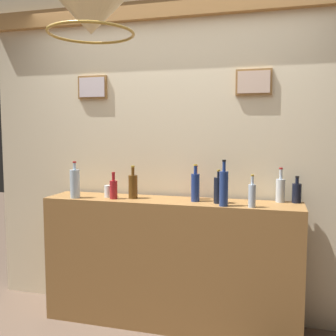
{
  "coord_description": "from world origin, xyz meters",
  "views": [
    {
      "loc": [
        0.75,
        -1.96,
        1.51
      ],
      "look_at": [
        0.0,
        0.79,
        1.24
      ],
      "focal_mm": 41.15,
      "sensor_mm": 36.0,
      "label": 1
    }
  ],
  "objects_px": {
    "liquor_bottle_brandy": "(224,188)",
    "glass_tumbler_rocks": "(109,191)",
    "liquor_bottle_rum": "(252,195)",
    "liquor_bottle_vodka": "(195,187)",
    "pendant_lamp": "(91,13)",
    "liquor_bottle_gin": "(133,186)",
    "liquor_bottle_mezcal": "(218,190)",
    "liquor_bottle_rye": "(114,189)",
    "liquor_bottle_amaro": "(280,190)",
    "liquor_bottle_scotch": "(196,186)",
    "liquor_bottle_port": "(297,192)",
    "liquor_bottle_vermouth": "(75,183)"
  },
  "relations": [
    {
      "from": "liquor_bottle_rum",
      "to": "liquor_bottle_rye",
      "type": "bearing_deg",
      "value": 176.98
    },
    {
      "from": "liquor_bottle_scotch",
      "to": "glass_tumbler_rocks",
      "type": "distance_m",
      "value": 0.7
    },
    {
      "from": "liquor_bottle_mezcal",
      "to": "liquor_bottle_port",
      "type": "bearing_deg",
      "value": 16.81
    },
    {
      "from": "liquor_bottle_port",
      "to": "liquor_bottle_vermouth",
      "type": "height_order",
      "value": "liquor_bottle_vermouth"
    },
    {
      "from": "liquor_bottle_brandy",
      "to": "liquor_bottle_scotch",
      "type": "relative_size",
      "value": 1.25
    },
    {
      "from": "liquor_bottle_rye",
      "to": "glass_tumbler_rocks",
      "type": "height_order",
      "value": "liquor_bottle_rye"
    },
    {
      "from": "liquor_bottle_scotch",
      "to": "liquor_bottle_vodka",
      "type": "bearing_deg",
      "value": -82.67
    },
    {
      "from": "liquor_bottle_gin",
      "to": "liquor_bottle_rum",
      "type": "height_order",
      "value": "liquor_bottle_gin"
    },
    {
      "from": "liquor_bottle_port",
      "to": "liquor_bottle_vermouth",
      "type": "relative_size",
      "value": 0.68
    },
    {
      "from": "liquor_bottle_rum",
      "to": "liquor_bottle_vodka",
      "type": "distance_m",
      "value": 0.44
    },
    {
      "from": "glass_tumbler_rocks",
      "to": "liquor_bottle_rum",
      "type": "bearing_deg",
      "value": -6.0
    },
    {
      "from": "liquor_bottle_vodka",
      "to": "liquor_bottle_amaro",
      "type": "xyz_separation_m",
      "value": [
        0.61,
        0.14,
        -0.02
      ]
    },
    {
      "from": "liquor_bottle_mezcal",
      "to": "liquor_bottle_brandy",
      "type": "distance_m",
      "value": 0.11
    },
    {
      "from": "liquor_bottle_gin",
      "to": "liquor_bottle_scotch",
      "type": "xyz_separation_m",
      "value": [
        0.48,
        0.1,
        0.0
      ]
    },
    {
      "from": "liquor_bottle_vodka",
      "to": "liquor_bottle_scotch",
      "type": "xyz_separation_m",
      "value": [
        -0.01,
        0.09,
        -0.01
      ]
    },
    {
      "from": "liquor_bottle_amaro",
      "to": "pendant_lamp",
      "type": "relative_size",
      "value": 0.38
    },
    {
      "from": "liquor_bottle_rye",
      "to": "liquor_bottle_scotch",
      "type": "height_order",
      "value": "liquor_bottle_scotch"
    },
    {
      "from": "liquor_bottle_port",
      "to": "liquor_bottle_rum",
      "type": "bearing_deg",
      "value": -140.09
    },
    {
      "from": "liquor_bottle_rum",
      "to": "liquor_bottle_rye",
      "type": "relative_size",
      "value": 1.09
    },
    {
      "from": "liquor_bottle_rye",
      "to": "glass_tumbler_rocks",
      "type": "relative_size",
      "value": 2.21
    },
    {
      "from": "liquor_bottle_gin",
      "to": "liquor_bottle_rum",
      "type": "relative_size",
      "value": 1.13
    },
    {
      "from": "liquor_bottle_mezcal",
      "to": "liquor_bottle_gin",
      "type": "bearing_deg",
      "value": 177.73
    },
    {
      "from": "liquor_bottle_mezcal",
      "to": "liquor_bottle_vermouth",
      "type": "height_order",
      "value": "liquor_bottle_vermouth"
    },
    {
      "from": "liquor_bottle_mezcal",
      "to": "liquor_bottle_rye",
      "type": "distance_m",
      "value": 0.81
    },
    {
      "from": "liquor_bottle_mezcal",
      "to": "liquor_bottle_rye",
      "type": "height_order",
      "value": "liquor_bottle_mezcal"
    },
    {
      "from": "liquor_bottle_vodka",
      "to": "liquor_bottle_amaro",
      "type": "relative_size",
      "value": 1.09
    },
    {
      "from": "liquor_bottle_brandy",
      "to": "glass_tumbler_rocks",
      "type": "height_order",
      "value": "liquor_bottle_brandy"
    },
    {
      "from": "liquor_bottle_mezcal",
      "to": "liquor_bottle_rye",
      "type": "bearing_deg",
      "value": -177.57
    },
    {
      "from": "liquor_bottle_rum",
      "to": "liquor_bottle_brandy",
      "type": "bearing_deg",
      "value": -177.97
    },
    {
      "from": "liquor_bottle_vermouth",
      "to": "pendant_lamp",
      "type": "bearing_deg",
      "value": -54.77
    },
    {
      "from": "liquor_bottle_port",
      "to": "liquor_bottle_amaro",
      "type": "bearing_deg",
      "value": 179.92
    },
    {
      "from": "liquor_bottle_mezcal",
      "to": "pendant_lamp",
      "type": "distance_m",
      "value": 1.46
    },
    {
      "from": "liquor_bottle_mezcal",
      "to": "liquor_bottle_scotch",
      "type": "xyz_separation_m",
      "value": [
        -0.19,
        0.12,
        0.0
      ]
    },
    {
      "from": "liquor_bottle_brandy",
      "to": "liquor_bottle_scotch",
      "type": "bearing_deg",
      "value": 137.39
    },
    {
      "from": "glass_tumbler_rocks",
      "to": "liquor_bottle_rye",
      "type": "bearing_deg",
      "value": -41.72
    },
    {
      "from": "liquor_bottle_port",
      "to": "liquor_bottle_scotch",
      "type": "distance_m",
      "value": 0.74
    },
    {
      "from": "liquor_bottle_port",
      "to": "liquor_bottle_amaro",
      "type": "relative_size",
      "value": 0.77
    },
    {
      "from": "liquor_bottle_gin",
      "to": "liquor_bottle_brandy",
      "type": "relative_size",
      "value": 0.79
    },
    {
      "from": "liquor_bottle_vermouth",
      "to": "glass_tumbler_rocks",
      "type": "xyz_separation_m",
      "value": [
        0.24,
        0.1,
        -0.07
      ]
    },
    {
      "from": "liquor_bottle_vodka",
      "to": "liquor_bottle_scotch",
      "type": "height_order",
      "value": "liquor_bottle_vodka"
    },
    {
      "from": "liquor_bottle_rye",
      "to": "liquor_bottle_scotch",
      "type": "bearing_deg",
      "value": 14.3
    },
    {
      "from": "liquor_bottle_scotch",
      "to": "liquor_bottle_vermouth",
      "type": "xyz_separation_m",
      "value": [
        -0.93,
        -0.2,
        0.02
      ]
    },
    {
      "from": "liquor_bottle_scotch",
      "to": "glass_tumbler_rocks",
      "type": "relative_size",
      "value": 2.77
    },
    {
      "from": "liquor_bottle_vermouth",
      "to": "glass_tumbler_rocks",
      "type": "height_order",
      "value": "liquor_bottle_vermouth"
    },
    {
      "from": "glass_tumbler_rocks",
      "to": "pendant_lamp",
      "type": "height_order",
      "value": "pendant_lamp"
    },
    {
      "from": "liquor_bottle_gin",
      "to": "liquor_bottle_scotch",
      "type": "distance_m",
      "value": 0.49
    },
    {
      "from": "liquor_bottle_brandy",
      "to": "pendant_lamp",
      "type": "relative_size",
      "value": 0.48
    },
    {
      "from": "liquor_bottle_amaro",
      "to": "glass_tumbler_rocks",
      "type": "bearing_deg",
      "value": -173.98
    },
    {
      "from": "liquor_bottle_gin",
      "to": "liquor_bottle_rye",
      "type": "bearing_deg",
      "value": -156.06
    },
    {
      "from": "liquor_bottle_mezcal",
      "to": "pendant_lamp",
      "type": "relative_size",
      "value": 0.36
    }
  ]
}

